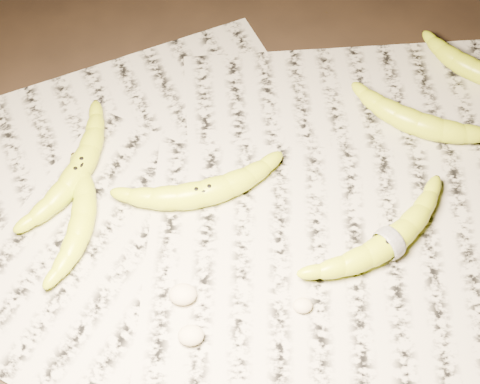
{
  "coord_description": "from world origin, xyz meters",
  "views": [
    {
      "loc": [
        -0.03,
        -0.44,
        0.78
      ],
      "look_at": [
        -0.01,
        0.04,
        0.05
      ],
      "focal_mm": 50.0,
      "sensor_mm": 36.0,
      "label": 1
    }
  ],
  "objects_px": {
    "banana_left_b": "(82,217)",
    "banana_taped": "(390,242)",
    "banana_center": "(203,192)",
    "banana_left_a": "(79,168)",
    "banana_upper_a": "(419,122)",
    "banana_upper_b": "(474,68)"
  },
  "relations": [
    {
      "from": "banana_left_b",
      "to": "banana_taped",
      "type": "bearing_deg",
      "value": -92.56
    },
    {
      "from": "banana_center",
      "to": "banana_upper_a",
      "type": "height_order",
      "value": "same"
    },
    {
      "from": "banana_left_a",
      "to": "banana_left_b",
      "type": "height_order",
      "value": "banana_left_a"
    },
    {
      "from": "banana_left_b",
      "to": "banana_taped",
      "type": "distance_m",
      "value": 0.4
    },
    {
      "from": "banana_upper_a",
      "to": "banana_left_b",
      "type": "bearing_deg",
      "value": -136.02
    },
    {
      "from": "banana_left_b",
      "to": "banana_upper_b",
      "type": "bearing_deg",
      "value": -62.12
    },
    {
      "from": "banana_center",
      "to": "banana_upper_b",
      "type": "height_order",
      "value": "banana_center"
    },
    {
      "from": "banana_left_b",
      "to": "banana_taped",
      "type": "relative_size",
      "value": 0.81
    },
    {
      "from": "banana_upper_a",
      "to": "banana_taped",
      "type": "bearing_deg",
      "value": -83.46
    },
    {
      "from": "banana_left_a",
      "to": "banana_upper_b",
      "type": "height_order",
      "value": "banana_left_a"
    },
    {
      "from": "banana_left_a",
      "to": "banana_left_b",
      "type": "xyz_separation_m",
      "value": [
        0.01,
        -0.08,
        -0.0
      ]
    },
    {
      "from": "banana_left_b",
      "to": "banana_upper_a",
      "type": "xyz_separation_m",
      "value": [
        0.47,
        0.14,
        0.0
      ]
    },
    {
      "from": "banana_taped",
      "to": "banana_upper_a",
      "type": "relative_size",
      "value": 1.12
    },
    {
      "from": "banana_left_a",
      "to": "banana_left_b",
      "type": "bearing_deg",
      "value": -149.34
    },
    {
      "from": "banana_left_b",
      "to": "banana_upper_b",
      "type": "height_order",
      "value": "same"
    },
    {
      "from": "banana_left_a",
      "to": "banana_upper_b",
      "type": "xyz_separation_m",
      "value": [
        0.59,
        0.16,
        -0.0
      ]
    },
    {
      "from": "banana_left_a",
      "to": "banana_taped",
      "type": "xyz_separation_m",
      "value": [
        0.41,
        -0.13,
        0.0
      ]
    },
    {
      "from": "banana_left_b",
      "to": "banana_left_a",
      "type": "bearing_deg",
      "value": 13.12
    },
    {
      "from": "banana_taped",
      "to": "banana_upper_a",
      "type": "distance_m",
      "value": 0.21
    },
    {
      "from": "banana_upper_a",
      "to": "banana_center",
      "type": "bearing_deg",
      "value": -133.55
    },
    {
      "from": "banana_left_b",
      "to": "banana_center",
      "type": "xyz_separation_m",
      "value": [
        0.16,
        0.03,
        0.0
      ]
    },
    {
      "from": "banana_left_a",
      "to": "banana_upper_a",
      "type": "height_order",
      "value": "banana_upper_a"
    }
  ]
}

